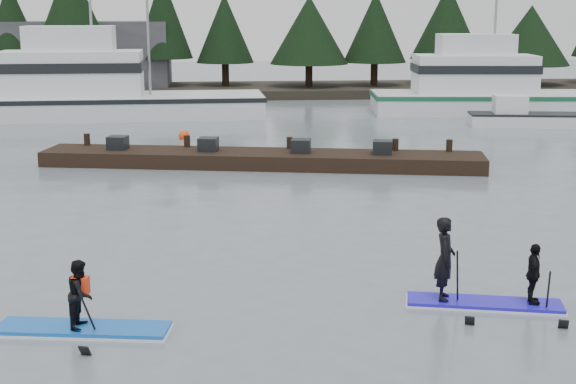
{
  "coord_description": "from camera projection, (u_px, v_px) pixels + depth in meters",
  "views": [
    {
      "loc": [
        -1.85,
        -14.16,
        5.67
      ],
      "look_at": [
        0.0,
        6.0,
        1.1
      ],
      "focal_mm": 50.0,
      "sensor_mm": 36.0,
      "label": 1
    }
  ],
  "objects": [
    {
      "name": "floating_dock",
      "position": [
        261.0,
        159.0,
        29.99
      ],
      "size": [
        16.58,
        5.39,
        0.55
      ],
      "primitive_type": "cube",
      "rotation": [
        0.0,
        0.0,
        -0.2
      ],
      "color": "black",
      "rests_on": "ground"
    },
    {
      "name": "ground",
      "position": [
        317.0,
        318.0,
        15.17
      ],
      "size": [
        160.0,
        160.0,
        0.0
      ],
      "primitive_type": "plane",
      "color": "slate",
      "rests_on": "ground"
    },
    {
      "name": "waterfront_building",
      "position": [
        40.0,
        58.0,
        56.11
      ],
      "size": [
        18.0,
        6.0,
        5.0
      ],
      "primitive_type": "cube",
      "color": "#4C4C51",
      "rests_on": "ground"
    },
    {
      "name": "buoy_c",
      "position": [
        525.0,
        120.0,
        42.89
      ],
      "size": [
        0.56,
        0.56,
        0.56
      ],
      "primitive_type": "sphere",
      "color": "#FF440C",
      "rests_on": "ground"
    },
    {
      "name": "far_shore",
      "position": [
        241.0,
        90.0,
        55.9
      ],
      "size": [
        70.0,
        8.0,
        0.6
      ],
      "primitive_type": "cube",
      "color": "#2D281E",
      "rests_on": "ground"
    },
    {
      "name": "skiff",
      "position": [
        526.0,
        120.0,
        40.48
      ],
      "size": [
        5.77,
        2.54,
        0.65
      ],
      "primitive_type": "cube",
      "rotation": [
        0.0,
        0.0,
        -0.16
      ],
      "color": "silver",
      "rests_on": "ground"
    },
    {
      "name": "paddleboard_solo",
      "position": [
        82.0,
        308.0,
        14.4
      ],
      "size": [
        3.2,
        1.31,
        1.83
      ],
      "rotation": [
        0.0,
        0.0,
        -0.16
      ],
      "color": "blue",
      "rests_on": "ground"
    },
    {
      "name": "buoy_b",
      "position": [
        184.0,
        139.0,
        36.48
      ],
      "size": [
        0.51,
        0.51,
        0.51
      ],
      "primitive_type": "sphere",
      "color": "#FF440C",
      "rests_on": "ground"
    },
    {
      "name": "paddleboard_duo",
      "position": [
        480.0,
        274.0,
        15.66
      ],
      "size": [
        3.08,
        1.6,
        2.27
      ],
      "rotation": [
        0.0,
        0.0,
        -0.24
      ],
      "color": "#2117D8",
      "rests_on": "ground"
    },
    {
      "name": "treeline",
      "position": [
        241.0,
        95.0,
        55.97
      ],
      "size": [
        60.0,
        4.0,
        8.0
      ],
      "primitive_type": null,
      "color": "black",
      "rests_on": "ground"
    },
    {
      "name": "fishing_boat_medium",
      "position": [
        496.0,
        102.0,
        45.67
      ],
      "size": [
        15.16,
        5.64,
        8.78
      ],
      "rotation": [
        0.0,
        0.0,
        -0.1
      ],
      "color": "silver",
      "rests_on": "ground"
    },
    {
      "name": "fishing_boat_large",
      "position": [
        101.0,
        104.0,
        43.76
      ],
      "size": [
        16.7,
        5.03,
        9.48
      ],
      "rotation": [
        0.0,
        0.0,
        0.03
      ],
      "color": "silver",
      "rests_on": "ground"
    }
  ]
}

